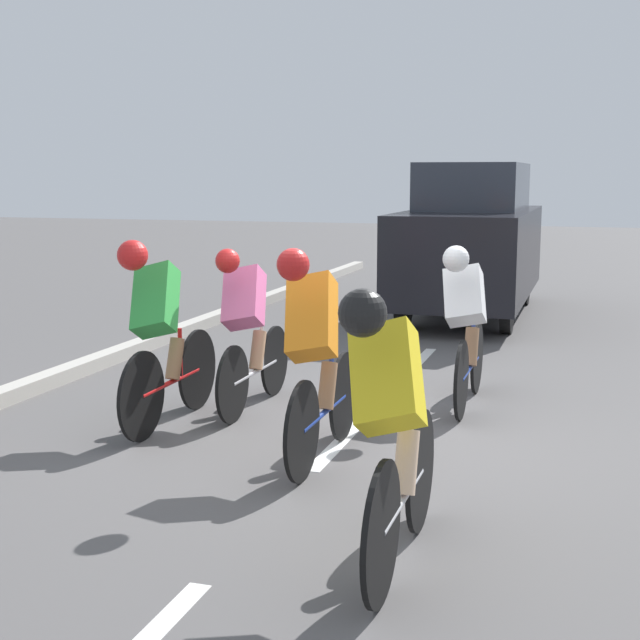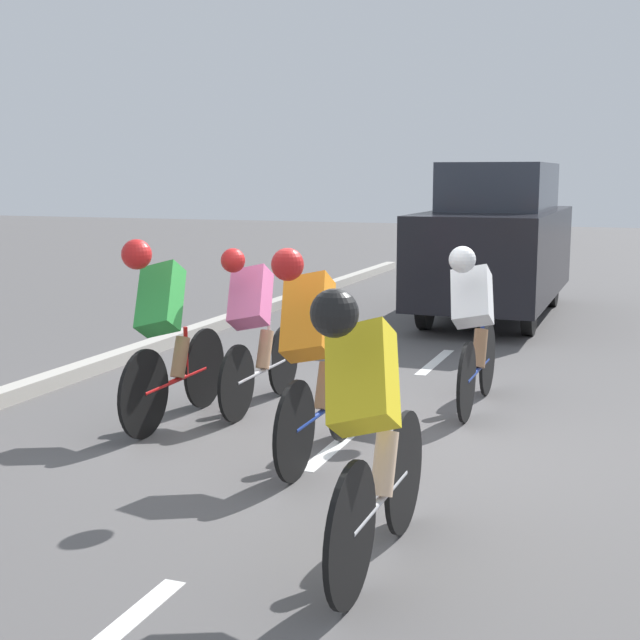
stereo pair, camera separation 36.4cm
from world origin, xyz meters
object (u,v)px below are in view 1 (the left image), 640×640
object	(u,v)px
cyclist_yellow	(391,421)
cyclist_pink	(247,326)
cyclist_white	(466,322)
cyclist_orange	(315,350)
support_car	(471,240)
cyclist_green	(159,328)

from	to	relation	value
cyclist_yellow	cyclist_pink	distance (m)	3.34
cyclist_white	cyclist_yellow	xyz separation A→B (m)	(-0.11, 3.39, 0.03)
cyclist_white	cyclist_yellow	bearing A→B (deg)	91.82
cyclist_orange	support_car	size ratio (longest dim) A/B	0.39
cyclist_yellow	cyclist_green	world-z (taller)	cyclist_green
cyclist_white	cyclist_green	xyz separation A→B (m)	(2.27, 1.34, 0.05)
cyclist_orange	cyclist_pink	world-z (taller)	cyclist_orange
cyclist_green	cyclist_yellow	bearing A→B (deg)	139.15
cyclist_orange	cyclist_pink	xyz separation A→B (m)	(0.99, -1.18, -0.07)
cyclist_green	support_car	distance (m)	6.79
cyclist_orange	support_car	world-z (taller)	support_car
cyclist_pink	cyclist_green	size ratio (longest dim) A/B	0.97
cyclist_yellow	cyclist_pink	xyz separation A→B (m)	(1.89, -2.74, -0.05)
cyclist_green	support_car	world-z (taller)	support_car
cyclist_pink	support_car	size ratio (longest dim) A/B	0.38
cyclist_pink	cyclist_green	bearing A→B (deg)	54.73
cyclist_white	support_car	size ratio (longest dim) A/B	0.38
cyclist_white	cyclist_green	size ratio (longest dim) A/B	0.97
cyclist_white	cyclist_yellow	world-z (taller)	cyclist_yellow
cyclist_yellow	cyclist_pink	bearing A→B (deg)	-55.37
cyclist_yellow	cyclist_green	size ratio (longest dim) A/B	0.98
cyclist_yellow	cyclist_green	xyz separation A→B (m)	(2.38, -2.06, 0.02)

